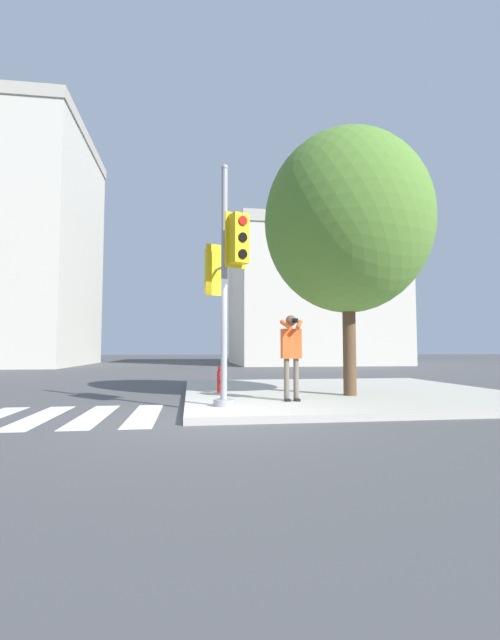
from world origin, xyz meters
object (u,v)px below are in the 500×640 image
person_photographer (291,349)px  fire_hydrant (221,379)px  traffic_signal_pole (225,273)px  street_tree (347,222)px

person_photographer → fire_hydrant: bearing=126.1°
traffic_signal_pole → fire_hydrant: traffic_signal_pole is taller
traffic_signal_pole → street_tree: bearing=25.4°
traffic_signal_pole → street_tree: street_tree is taller
person_photographer → street_tree: size_ratio=0.28×
fire_hydrant → street_tree: bearing=-18.9°
traffic_signal_pole → person_photographer: 2.11m
person_photographer → street_tree: bearing=27.7°
traffic_signal_pole → fire_hydrant: (0.10, 2.40, -2.17)m
traffic_signal_pole → street_tree: size_ratio=0.75×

